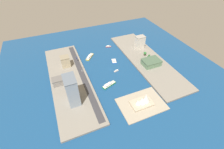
# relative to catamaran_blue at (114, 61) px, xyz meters

# --- Properties ---
(ground_plane) EXTENTS (440.00, 440.00, 0.00)m
(ground_plane) POSITION_rel_catamaran_blue_xyz_m (17.45, 21.95, -1.56)
(ground_plane) COLOR navy
(quay_west) EXTENTS (70.00, 240.00, 3.47)m
(quay_west) POSITION_rel_catamaran_blue_xyz_m (-68.02, 21.95, 0.18)
(quay_west) COLOR gray
(quay_west) RESTS_ON ground_plane
(quay_east) EXTENTS (70.00, 240.00, 3.47)m
(quay_east) POSITION_rel_catamaran_blue_xyz_m (102.92, 21.95, 0.18)
(quay_east) COLOR gray
(quay_east) RESTS_ON ground_plane
(peninsula_point) EXTENTS (73.85, 52.46, 2.00)m
(peninsula_point) POSITION_rel_catamaran_blue_xyz_m (5.91, 126.80, -0.56)
(peninsula_point) COLOR #A89E89
(peninsula_point) RESTS_ON ground_plane
(road_strip) EXTENTS (10.66, 228.00, 0.15)m
(road_strip) POSITION_rel_catamaran_blue_xyz_m (77.18, 21.95, 1.99)
(road_strip) COLOR #38383D
(road_strip) RESTS_ON quay_east
(catamaran_blue) EXTENTS (12.73, 18.32, 4.49)m
(catamaran_blue) POSITION_rel_catamaran_blue_xyz_m (0.00, 0.00, 0.00)
(catamaran_blue) COLOR blue
(catamaran_blue) RESTS_ON ground_plane
(yacht_sleek_gray) EXTENTS (11.61, 4.54, 3.59)m
(yacht_sleek_gray) POSITION_rel_catamaran_blue_xyz_m (9.49, 33.25, -0.15)
(yacht_sleek_gray) COLOR #999EA3
(yacht_sleek_gray) RESTS_ON ground_plane
(ferry_green_doubledeck) EXTENTS (29.51, 15.79, 5.99)m
(ferry_green_doubledeck) POSITION_rel_catamaran_blue_xyz_m (38.78, 65.69, 0.78)
(ferry_green_doubledeck) COLOR #2D8C4C
(ferry_green_doubledeck) RESTS_ON ground_plane
(tugboat_red) EXTENTS (14.32, 6.96, 3.99)m
(tugboat_red) POSITION_rel_catamaran_blue_xyz_m (-11.50, -62.90, 0.02)
(tugboat_red) COLOR red
(tugboat_red) RESTS_ON ground_plane
(ferry_yellow_fast) EXTENTS (23.60, 25.96, 5.70)m
(ferry_yellow_fast) POSITION_rel_catamaran_blue_xyz_m (45.67, -36.07, 0.58)
(ferry_yellow_fast) COLOR yellow
(ferry_yellow_fast) RESTS_ON ground_plane
(carpark_squat_concrete) EXTENTS (29.74, 16.62, 12.90)m
(carpark_squat_concrete) POSITION_rel_catamaran_blue_xyz_m (119.17, 28.53, 8.40)
(carpark_squat_concrete) COLOR gray
(carpark_squat_concrete) RESTS_ON quay_east
(terminal_long_green) EXTENTS (37.28, 27.54, 11.94)m
(terminal_long_green) POSITION_rel_catamaran_blue_xyz_m (-65.90, 44.90, 7.91)
(terminal_long_green) COLOR slate
(terminal_long_green) RESTS_ON quay_west
(office_block_beige) EXTENTS (17.90, 17.11, 22.87)m
(office_block_beige) POSITION_rel_catamaran_blue_xyz_m (100.77, -20.60, 13.38)
(office_block_beige) COLOR #C6B793
(office_block_beige) RESTS_ON quay_east
(hotel_broad_white) EXTENTS (22.28, 15.85, 30.54)m
(hotel_broad_white) POSITION_rel_catamaran_blue_xyz_m (-77.92, -24.72, 17.22)
(hotel_broad_white) COLOR silver
(hotel_broad_white) RESTS_ON quay_west
(tower_tall_glass) EXTENTS (18.28, 28.24, 50.75)m
(tower_tall_glass) POSITION_rel_catamaran_blue_xyz_m (105.92, 79.67, 27.32)
(tower_tall_glass) COLOR #8C9EB2
(tower_tall_glass) RESTS_ON quay_east
(hatchback_blue) EXTENTS (2.06, 5.08, 1.60)m
(hatchback_blue) POSITION_rel_catamaran_blue_xyz_m (74.30, -40.71, 2.86)
(hatchback_blue) COLOR black
(hatchback_blue) RESTS_ON road_strip
(suv_black) EXTENTS (2.04, 4.33, 1.63)m
(suv_black) POSITION_rel_catamaran_blue_xyz_m (73.47, -30.81, 2.86)
(suv_black) COLOR black
(suv_black) RESTS_ON road_strip
(van_white) EXTENTS (2.21, 4.35, 1.41)m
(van_white) POSITION_rel_catamaran_blue_xyz_m (74.55, 8.37, 2.77)
(van_white) COLOR black
(van_white) RESTS_ON road_strip
(traffic_light_waterfront) EXTENTS (0.36, 0.36, 6.50)m
(traffic_light_waterfront) POSITION_rel_catamaran_blue_xyz_m (70.40, 1.80, 6.26)
(traffic_light_waterfront) COLOR black
(traffic_light_waterfront) RESTS_ON quay_east
(opera_landmark) EXTENTS (36.32, 22.76, 22.27)m
(opera_landmark) POSITION_rel_catamaran_blue_xyz_m (4.43, 126.80, 7.83)
(opera_landmark) COLOR #BCAD93
(opera_landmark) RESTS_ON peninsula_point
(park_tree_cluster) EXTENTS (12.62, 20.38, 10.25)m
(park_tree_cluster) POSITION_rel_catamaran_blue_xyz_m (-72.57, 15.83, 8.08)
(park_tree_cluster) COLOR brown
(park_tree_cluster) RESTS_ON quay_west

